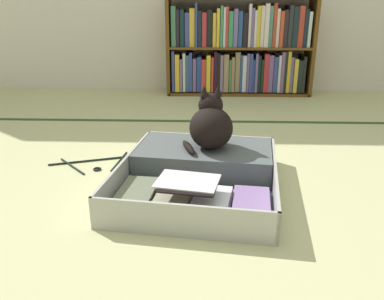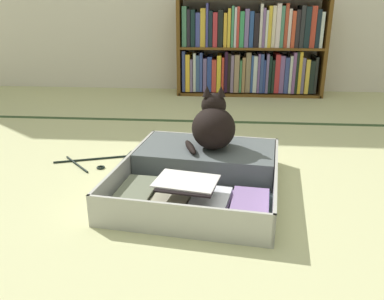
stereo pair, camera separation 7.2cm
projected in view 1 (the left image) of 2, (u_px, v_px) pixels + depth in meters
ground_plane at (223, 215)px, 1.50m from camera, size 10.00×10.00×0.00m
tatami_border at (216, 121)px, 2.71m from camera, size 4.80×0.05×0.00m
bookshelf at (239, 50)px, 3.45m from camera, size 1.27×0.30×0.82m
open_suitcase at (201, 171)px, 1.77m from camera, size 0.75×0.86×0.13m
black_cat at (211, 125)px, 1.82m from camera, size 0.25×0.26×0.29m
clothes_hanger at (96, 163)px, 1.99m from camera, size 0.44×0.30×0.01m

